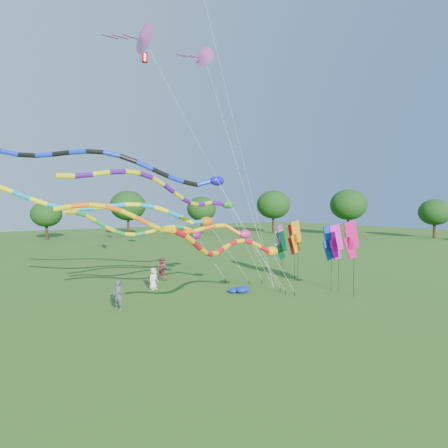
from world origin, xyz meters
TOP-DOWN VIEW (x-y plane):
  - ground at (0.00, 0.00)m, footprint 160.00×160.00m
  - tree_ring at (-1.47, -0.29)m, footprint 120.00×115.36m
  - tube_kite_red at (-3.27, 0.53)m, footprint 11.26×3.98m
  - tube_kite_orange at (-4.65, 3.54)m, footprint 13.82×1.15m
  - tube_kite_purple at (-4.42, 4.55)m, footprint 14.71×3.14m
  - tube_kite_blue at (-6.16, 6.99)m, footprint 16.30×7.04m
  - tube_kite_cyan at (-5.49, 8.21)m, footprint 15.78×3.21m
  - tube_kite_green at (-4.83, 7.00)m, footprint 12.05×2.90m
  - delta_kite_high_a at (-6.39, 5.30)m, footprint 11.16×2.31m
  - delta_kite_high_c at (-0.56, 8.07)m, footprint 5.33×5.05m
  - banner_pole_orange at (5.87, 5.18)m, footprint 1.16×0.10m
  - banner_pole_violet at (6.36, 7.40)m, footprint 1.12×0.45m
  - banner_pole_green at (6.31, 7.30)m, footprint 1.14×0.37m
  - banner_pole_blue_a at (5.70, 1.92)m, footprint 1.16×0.23m
  - banner_pole_red at (6.10, 5.72)m, footprint 1.16×0.11m
  - banner_pole_magenta_b at (6.16, 1.70)m, footprint 1.13×0.45m
  - banner_pole_magenta_a at (5.34, -0.10)m, footprint 1.11×0.50m
  - blue_nylon_heap at (0.34, 5.59)m, footprint 1.16×1.27m
  - person_a at (-3.96, 9.48)m, footprint 0.87×0.72m
  - person_b at (-7.88, 5.70)m, footprint 0.71×0.77m
  - person_c at (-2.00, 12.16)m, footprint 1.02×1.10m

SIDE VIEW (x-z plane):
  - ground at x=0.00m, z-range 0.00..0.00m
  - blue_nylon_heap at x=0.34m, z-range -0.02..0.37m
  - person_a at x=-3.96m, z-range 0.00..1.53m
  - person_b at x=-7.88m, z-range 0.00..1.76m
  - person_c at x=-2.00m, z-range 0.00..1.80m
  - banner_pole_green at x=6.31m, z-range 0.74..4.72m
  - banner_pole_violet at x=6.36m, z-range 0.95..5.37m
  - banner_pole_red at x=6.10m, z-range 1.03..5.63m
  - banner_pole_blue_a at x=5.70m, z-range 1.06..5.71m
  - banner_pole_magenta_b at x=6.16m, z-range 1.08..5.76m
  - banner_pole_orange at x=5.87m, z-range 1.14..5.96m
  - banner_pole_magenta_a at x=5.34m, z-range 1.24..6.25m
  - tube_kite_red at x=-3.27m, z-range 0.97..6.63m
  - tube_kite_green at x=-4.83m, z-range 1.26..7.54m
  - tube_kite_orange at x=-4.65m, z-range 1.48..8.14m
  - tree_ring at x=-1.47m, z-range 0.61..10.00m
  - tube_kite_cyan at x=-5.49m, z-range 1.69..9.41m
  - tube_kite_purple at x=-4.42m, z-range 2.45..10.81m
  - tube_kite_blue at x=-6.16m, z-range 3.22..13.29m
  - delta_kite_high_a at x=-6.39m, z-range 6.57..24.11m
  - delta_kite_high_c at x=-0.56m, z-range 7.80..25.22m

